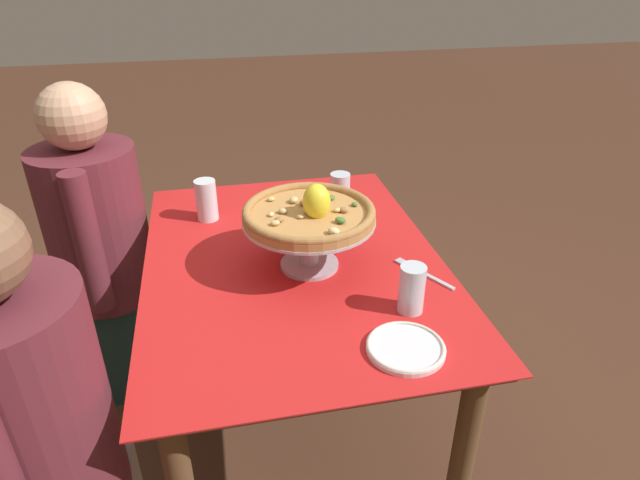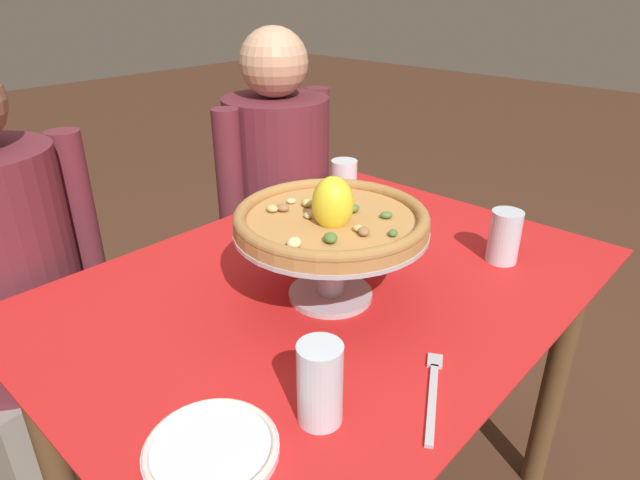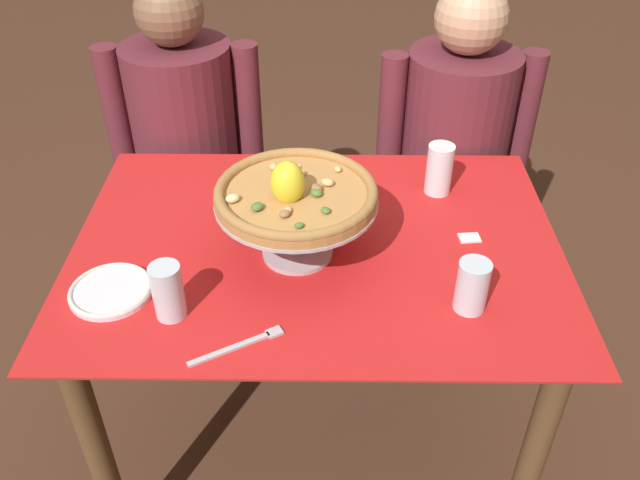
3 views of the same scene
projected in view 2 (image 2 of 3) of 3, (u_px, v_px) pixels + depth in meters
The scene contains 11 objects.
dining_table at pixel (330, 328), 1.17m from camera, with size 1.16×0.84×0.74m.
pizza_stand at pixel (331, 249), 1.02m from camera, with size 0.36×0.36×0.15m.
pizza at pixel (331, 217), 0.99m from camera, with size 0.36×0.36×0.11m.
water_glass_front_right at pixel (504, 240), 1.18m from camera, with size 0.07×0.07×0.12m.
water_glass_front_left at pixel (320, 388), 0.75m from camera, with size 0.06×0.06×0.13m.
water_glass_back_right at pixel (344, 189), 1.45m from camera, with size 0.07×0.07×0.14m.
side_plate at pixel (211, 448), 0.71m from camera, with size 0.18×0.18×0.02m.
dinner_fork at pixel (433, 390), 0.82m from camera, with size 0.18×0.11×0.01m.
sugar_packet at pixel (420, 224), 1.38m from camera, with size 0.05×0.04×0.01m, color white.
diner_left at pixel (15, 320), 1.29m from camera, with size 0.49×0.35×1.18m.
diner_right at pixel (279, 217), 1.85m from camera, with size 0.49×0.35×1.18m.
Camera 2 is at (-0.73, -0.64, 1.30)m, focal length 30.46 mm.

